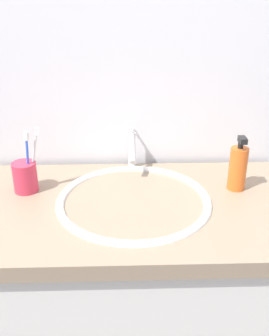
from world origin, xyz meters
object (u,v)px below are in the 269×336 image
at_px(toothbrush_white, 34,155).
at_px(soap_dispenser, 238,168).
at_px(toothbrush_cup, 25,177).
at_px(faucet, 133,149).
at_px(toothbrush_blue, 28,158).

relative_size(toothbrush_white, soap_dispenser, 1.12).
height_order(toothbrush_cup, soap_dispenser, soap_dispenser).
xyz_separation_m(toothbrush_cup, soap_dispenser, (0.63, -0.01, 0.02)).
bearing_deg(toothbrush_cup, toothbrush_white, 16.37).
xyz_separation_m(faucet, toothbrush_white, (-0.29, -0.13, 0.04)).
xyz_separation_m(faucet, soap_dispenser, (0.31, -0.15, -0.00)).
bearing_deg(toothbrush_white, soap_dispenser, -1.48).
relative_size(toothbrush_blue, soap_dispenser, 1.08).
bearing_deg(toothbrush_white, toothbrush_cup, -163.63).
bearing_deg(toothbrush_blue, toothbrush_white, 44.76).
bearing_deg(soap_dispenser, toothbrush_white, 178.52).
bearing_deg(faucet, toothbrush_cup, -156.44).
xyz_separation_m(toothbrush_cup, toothbrush_blue, (0.02, -0.01, 0.06)).
height_order(faucet, toothbrush_white, toothbrush_white).
relative_size(toothbrush_cup, toothbrush_blue, 0.49).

